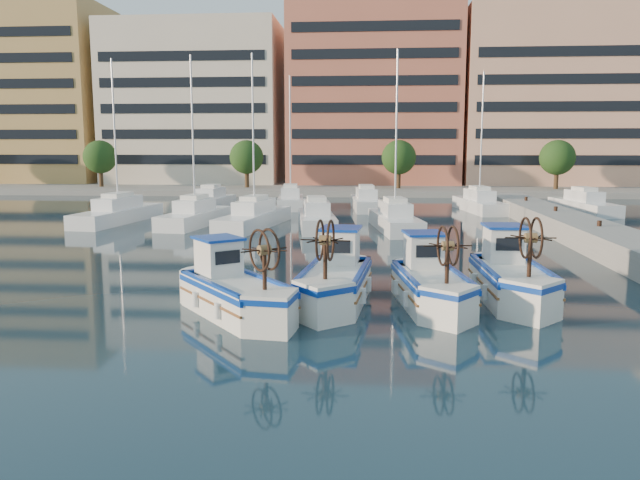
{
  "coord_description": "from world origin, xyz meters",
  "views": [
    {
      "loc": [
        0.75,
        -20.23,
        5.42
      ],
      "look_at": [
        -1.36,
        5.8,
        1.5
      ],
      "focal_mm": 35.0,
      "sensor_mm": 36.0,
      "label": 1
    }
  ],
  "objects_px": {
    "fishing_boat_b": "(336,278)",
    "fishing_boat_d": "(511,276)",
    "fishing_boat_a": "(234,289)",
    "fishing_boat_c": "(430,282)"
  },
  "relations": [
    {
      "from": "fishing_boat_a",
      "to": "fishing_boat_d",
      "type": "distance_m",
      "value": 9.76
    },
    {
      "from": "fishing_boat_b",
      "to": "fishing_boat_d",
      "type": "xyz_separation_m",
      "value": [
        6.17,
        0.83,
        0.01
      ]
    },
    {
      "from": "fishing_boat_a",
      "to": "fishing_boat_c",
      "type": "bearing_deg",
      "value": -23.04
    },
    {
      "from": "fishing_boat_c",
      "to": "fishing_boat_d",
      "type": "xyz_separation_m",
      "value": [
        2.91,
        1.0,
        0.05
      ]
    },
    {
      "from": "fishing_boat_c",
      "to": "fishing_boat_a",
      "type": "bearing_deg",
      "value": -173.12
    },
    {
      "from": "fishing_boat_a",
      "to": "fishing_boat_d",
      "type": "xyz_separation_m",
      "value": [
        9.36,
        2.74,
        0.05
      ]
    },
    {
      "from": "fishing_boat_b",
      "to": "fishing_boat_a",
      "type": "bearing_deg",
      "value": -143.6
    },
    {
      "from": "fishing_boat_d",
      "to": "fishing_boat_b",
      "type": "bearing_deg",
      "value": -174.12
    },
    {
      "from": "fishing_boat_a",
      "to": "fishing_boat_b",
      "type": "height_order",
      "value": "fishing_boat_b"
    },
    {
      "from": "fishing_boat_a",
      "to": "fishing_boat_b",
      "type": "distance_m",
      "value": 3.72
    }
  ]
}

